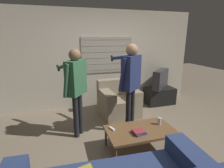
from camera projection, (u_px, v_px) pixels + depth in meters
The scene contains 12 objects.
ground_plane at pixel (129, 145), 3.13m from camera, with size 16.00×16.00×0.00m, color #7F705B.
wall_back at pixel (102, 60), 4.67m from camera, with size 5.20×0.08×2.55m.
armchair_beige at pixel (118, 101), 4.27m from camera, with size 0.93×0.85×0.85m.
coffee_table at pixel (140, 131), 2.90m from camera, with size 1.12×0.64×0.38m.
tv_stand at pixel (159, 96), 5.01m from camera, with size 0.81×0.48×0.47m.
tv at pixel (160, 79), 4.88m from camera, with size 0.74×0.68×0.52m.
person_left_standing at pixel (76, 82), 3.18m from camera, with size 0.55×0.81×1.67m.
person_right_standing at pixel (130, 77), 3.34m from camera, with size 0.52×0.87×1.75m.
book_stack at pixel (139, 132), 2.77m from camera, with size 0.22×0.20×0.05m.
soda_can at pixel (159, 121), 3.05m from camera, with size 0.07×0.07×0.13m.
spare_remote at pixel (112, 129), 2.90m from camera, with size 0.08×0.14×0.02m.
floor_fan at pixel (139, 100), 4.77m from camera, with size 0.33×0.20×0.41m.
Camera 1 is at (-1.08, -2.53, 1.87)m, focal length 28.00 mm.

